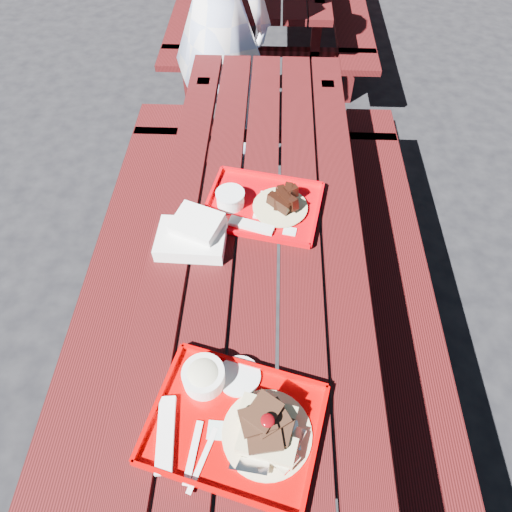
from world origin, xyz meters
name	(u,v)px	position (x,y,z in m)	size (l,w,h in m)	color
ground	(257,335)	(0.00, 0.00, 0.00)	(60.00, 60.00, 0.00)	black
picnic_table_near	(258,266)	(0.00, 0.00, 0.56)	(1.41, 2.40, 0.75)	#450D0F
near_tray	(237,414)	(-0.03, -0.64, 0.78)	(0.51, 0.44, 0.14)	#C30000
far_tray	(261,205)	(0.01, 0.12, 0.77)	(0.46, 0.39, 0.07)	#D00008
white_cloth	(193,235)	(-0.22, -0.05, 0.79)	(0.24, 0.21, 0.09)	white
person	(217,17)	(-0.27, 1.43, 0.84)	(0.61, 0.40, 1.67)	#B9CCFB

